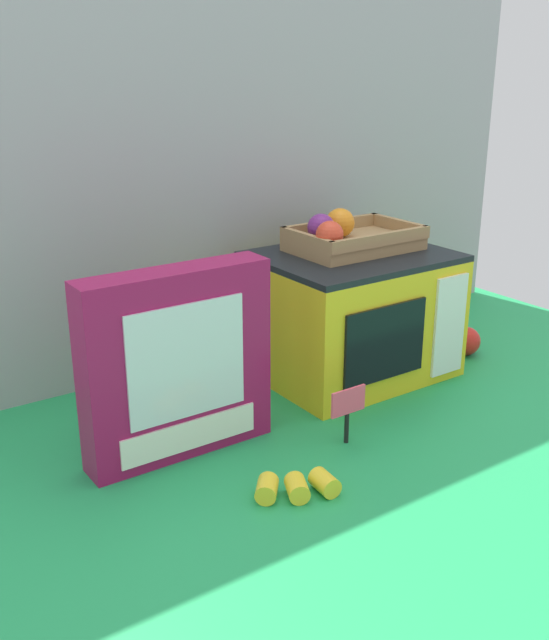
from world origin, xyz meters
name	(u,v)px	position (x,y,z in m)	size (l,w,h in m)	color
ground_plane	(303,400)	(0.00, 0.00, 0.00)	(1.70, 1.70, 0.00)	#219E54
display_back_panel	(218,176)	(0.00, 0.30, 0.39)	(1.61, 0.03, 0.78)	#A0A3A8
toy_microwave	(351,314)	(0.16, 0.06, 0.13)	(0.37, 0.30, 0.25)	yellow
food_groups_crate	(347,238)	(0.17, 0.08, 0.28)	(0.25, 0.16, 0.08)	#A37F51
cookie_set_box	(178,364)	(-0.28, -0.04, 0.16)	(0.32, 0.07, 0.31)	#99144C
price_sign	(348,407)	(-0.04, -0.18, 0.07)	(0.07, 0.01, 0.10)	black
loose_toy_banana	(296,486)	(-0.21, -0.26, 0.02)	(0.13, 0.09, 0.03)	yellow
loose_toy_apple	(466,341)	(0.43, -0.02, 0.03)	(0.06, 0.06, 0.06)	red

